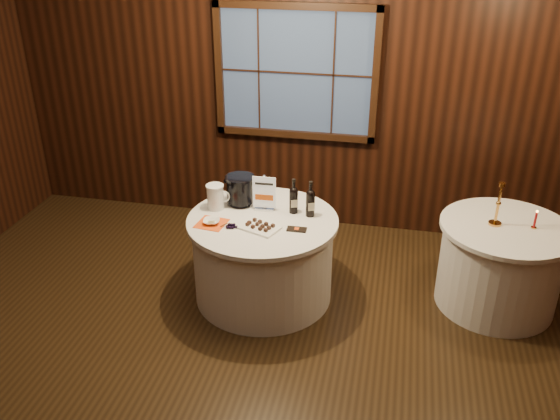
% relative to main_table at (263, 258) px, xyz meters
% --- Properties ---
extents(ground, '(6.00, 6.00, 0.00)m').
position_rel_main_table_xyz_m(ground, '(0.00, -1.00, -0.39)').
color(ground, black).
rests_on(ground, ground).
extents(back_wall, '(6.00, 0.10, 3.00)m').
position_rel_main_table_xyz_m(back_wall, '(0.00, 1.48, 1.16)').
color(back_wall, black).
rests_on(back_wall, ground).
extents(main_table, '(1.28, 1.28, 0.77)m').
position_rel_main_table_xyz_m(main_table, '(0.00, 0.00, 0.00)').
color(main_table, silver).
rests_on(main_table, ground).
extents(side_table, '(1.08, 1.08, 0.77)m').
position_rel_main_table_xyz_m(side_table, '(2.00, 0.30, 0.00)').
color(side_table, silver).
rests_on(side_table, ground).
extents(sign_stand, '(0.20, 0.10, 0.32)m').
position_rel_main_table_xyz_m(sign_stand, '(-0.02, 0.17, 0.49)').
color(sign_stand, silver).
rests_on(sign_stand, main_table).
extents(port_bottle_left, '(0.07, 0.08, 0.31)m').
position_rel_main_table_xyz_m(port_bottle_left, '(0.23, 0.17, 0.52)').
color(port_bottle_left, black).
rests_on(port_bottle_left, main_table).
extents(port_bottle_right, '(0.08, 0.09, 0.32)m').
position_rel_main_table_xyz_m(port_bottle_right, '(0.38, 0.14, 0.52)').
color(port_bottle_right, black).
rests_on(port_bottle_right, main_table).
extents(ice_bucket, '(0.26, 0.26, 0.26)m').
position_rel_main_table_xyz_m(ice_bucket, '(-0.25, 0.23, 0.52)').
color(ice_bucket, black).
rests_on(ice_bucket, main_table).
extents(chocolate_plate, '(0.37, 0.31, 0.04)m').
position_rel_main_table_xyz_m(chocolate_plate, '(0.02, -0.17, 0.40)').
color(chocolate_plate, white).
rests_on(chocolate_plate, main_table).
extents(chocolate_box, '(0.16, 0.08, 0.01)m').
position_rel_main_table_xyz_m(chocolate_box, '(0.32, -0.13, 0.39)').
color(chocolate_box, black).
rests_on(chocolate_box, main_table).
extents(grape_bunch, '(0.16, 0.06, 0.04)m').
position_rel_main_table_xyz_m(grape_bunch, '(-0.21, -0.21, 0.40)').
color(grape_bunch, black).
rests_on(grape_bunch, main_table).
extents(glass_pitcher, '(0.21, 0.16, 0.22)m').
position_rel_main_table_xyz_m(glass_pitcher, '(-0.44, 0.10, 0.50)').
color(glass_pitcher, silver).
rests_on(glass_pitcher, main_table).
extents(orange_napkin, '(0.26, 0.26, 0.00)m').
position_rel_main_table_xyz_m(orange_napkin, '(-0.39, -0.17, 0.38)').
color(orange_napkin, '#DC4912').
rests_on(orange_napkin, main_table).
extents(cracker_bowl, '(0.15, 0.15, 0.03)m').
position_rel_main_table_xyz_m(cracker_bowl, '(-0.39, -0.17, 0.40)').
color(cracker_bowl, white).
rests_on(cracker_bowl, orange_napkin).
extents(brass_candlestick, '(0.11, 0.11, 0.38)m').
position_rel_main_table_xyz_m(brass_candlestick, '(1.90, 0.30, 0.52)').
color(brass_candlestick, gold).
rests_on(brass_candlestick, side_table).
extents(red_candle, '(0.04, 0.04, 0.16)m').
position_rel_main_table_xyz_m(red_candle, '(2.20, 0.30, 0.45)').
color(red_candle, gold).
rests_on(red_candle, side_table).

